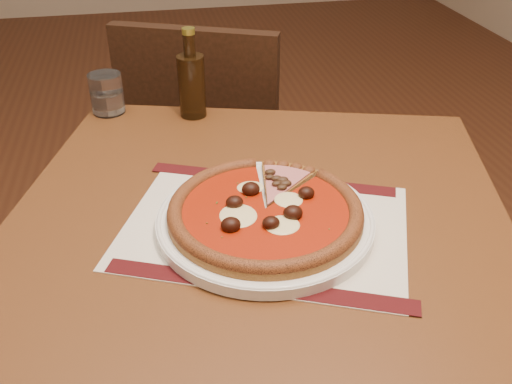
# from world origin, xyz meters

# --- Properties ---
(table) EXTENTS (0.99, 0.99, 0.75)m
(table) POSITION_xyz_m (0.13, -1.07, 0.65)
(table) COLOR brown
(table) RESTS_ON ground
(chair_far) EXTENTS (0.55, 0.55, 0.88)m
(chair_far) POSITION_xyz_m (0.13, -0.38, 0.50)
(chair_far) COLOR black
(chair_far) RESTS_ON ground
(placemat) EXTENTS (0.52, 0.45, 0.00)m
(placemat) POSITION_xyz_m (0.13, -1.10, 0.75)
(placemat) COLOR silver
(placemat) RESTS_ON table
(plate) EXTENTS (0.34, 0.34, 0.02)m
(plate) POSITION_xyz_m (0.13, -1.10, 0.76)
(plate) COLOR white
(plate) RESTS_ON placemat
(pizza) EXTENTS (0.30, 0.30, 0.04)m
(pizza) POSITION_xyz_m (0.13, -1.10, 0.78)
(pizza) COLOR olive
(pizza) RESTS_ON plate
(ham_slice) EXTENTS (0.11, 0.14, 0.02)m
(ham_slice) POSITION_xyz_m (0.19, -1.03, 0.78)
(ham_slice) COLOR olive
(ham_slice) RESTS_ON plate
(water_glass) EXTENTS (0.08, 0.08, 0.09)m
(water_glass) POSITION_xyz_m (-0.11, -0.62, 0.79)
(water_glass) COLOR white
(water_glass) RESTS_ON table
(bottle) EXTENTS (0.06, 0.06, 0.19)m
(bottle) POSITION_xyz_m (0.07, -0.68, 0.82)
(bottle) COLOR #311E0C
(bottle) RESTS_ON table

